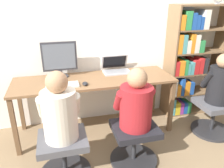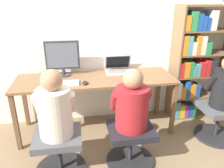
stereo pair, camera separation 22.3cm
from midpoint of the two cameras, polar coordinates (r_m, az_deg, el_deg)
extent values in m
plane|color=#846B4C|center=(2.92, -5.20, -15.16)|extent=(14.00, 14.00, 0.00)
cube|color=white|center=(3.06, -8.38, 13.16)|extent=(10.00, 0.05, 2.60)
cube|color=brown|center=(2.83, -6.83, 1.03)|extent=(2.05, 0.64, 0.03)
cube|color=brown|center=(2.80, -26.26, -10.29)|extent=(0.05, 0.05, 0.74)
cube|color=brown|center=(3.03, 13.19, -5.91)|extent=(0.05, 0.05, 0.74)
cube|color=brown|center=(3.28, -24.62, -5.22)|extent=(0.05, 0.05, 0.74)
cube|color=brown|center=(3.48, 9.03, -1.81)|extent=(0.05, 0.05, 0.74)
cylinder|color=#333338|center=(2.98, -15.22, 1.95)|extent=(0.19, 0.19, 0.01)
cylinder|color=#333338|center=(2.97, -15.31, 2.73)|extent=(0.04, 0.04, 0.07)
cube|color=#333338|center=(2.90, -15.75, 6.90)|extent=(0.44, 0.02, 0.38)
cube|color=slate|center=(2.89, -15.75, 6.84)|extent=(0.40, 0.01, 0.32)
cube|color=#B7B7BC|center=(3.02, -0.78, 3.08)|extent=(0.37, 0.21, 0.02)
cube|color=gray|center=(3.02, -0.78, 3.28)|extent=(0.33, 0.17, 0.00)
cube|color=#B7B7BC|center=(3.12, -1.43, 5.81)|extent=(0.37, 0.08, 0.20)
cube|color=black|center=(3.11, -1.40, 5.75)|extent=(0.33, 0.06, 0.17)
cube|color=silver|center=(2.66, -15.21, -0.39)|extent=(0.38, 0.16, 0.02)
cube|color=#BAB8AD|center=(2.66, -15.24, -0.13)|extent=(0.35, 0.13, 0.00)
ellipsoid|color=black|center=(2.64, -9.45, 0.06)|extent=(0.07, 0.10, 0.03)
cylinder|color=#262628|center=(2.45, -15.06, -18.09)|extent=(0.05, 0.05, 0.36)
cube|color=#4C4C51|center=(2.32, -15.59, -14.04)|extent=(0.48, 0.43, 0.07)
cylinder|color=#262628|center=(2.65, 3.11, -19.04)|extent=(0.54, 0.54, 0.04)
cylinder|color=#262628|center=(2.53, 3.20, -15.69)|extent=(0.05, 0.05, 0.36)
cube|color=black|center=(2.40, 3.31, -11.68)|extent=(0.48, 0.43, 0.07)
cylinder|color=beige|center=(2.17, -16.35, -7.96)|extent=(0.33, 0.33, 0.50)
sphere|color=#A87A56|center=(2.02, -17.36, 0.42)|extent=(0.20, 0.20, 0.20)
cylinder|color=beige|center=(2.21, -20.55, -5.77)|extent=(0.09, 0.22, 0.28)
cylinder|color=beige|center=(2.19, -12.48, -5.04)|extent=(0.09, 0.22, 0.28)
cylinder|color=maroon|center=(2.27, 3.46, -6.14)|extent=(0.34, 0.34, 0.46)
sphere|color=#A87A56|center=(2.14, 3.65, 1.45)|extent=(0.20, 0.20, 0.20)
cylinder|color=maroon|center=(2.25, -0.93, -4.39)|extent=(0.09, 0.21, 0.26)
cylinder|color=maroon|center=(2.34, 6.75, -3.47)|extent=(0.09, 0.21, 0.26)
cube|color=brown|center=(3.32, 12.95, 5.15)|extent=(0.02, 0.32, 1.66)
cube|color=brown|center=(3.78, 24.55, 5.75)|extent=(0.02, 0.32, 1.66)
cube|color=brown|center=(3.83, 17.62, -6.27)|extent=(0.83, 0.31, 0.02)
cube|color=brown|center=(3.69, 18.19, -1.79)|extent=(0.83, 0.31, 0.02)
cube|color=brown|center=(3.58, 18.80, 3.00)|extent=(0.83, 0.31, 0.02)
cube|color=brown|center=(3.49, 19.46, 8.06)|extent=(0.83, 0.31, 0.02)
cube|color=brown|center=(3.43, 20.16, 13.33)|extent=(0.83, 0.31, 0.02)
cube|color=brown|center=(3.41, 20.91, 18.73)|extent=(0.83, 0.31, 0.02)
cube|color=teal|center=(3.54, 13.30, -5.52)|extent=(0.07, 0.19, 0.26)
cube|color=gold|center=(3.62, 14.19, -5.57)|extent=(0.08, 0.26, 0.20)
cube|color=#8C338C|center=(3.65, 15.27, -5.53)|extent=(0.05, 0.25, 0.19)
cube|color=#1E4C9E|center=(3.68, 16.16, -5.46)|extent=(0.06, 0.24, 0.18)
cube|color=#2D8C47|center=(3.70, 17.12, -5.45)|extent=(0.06, 0.21, 0.17)
cube|color=silver|center=(3.43, 13.50, -0.70)|extent=(0.06, 0.25, 0.24)
cube|color=orange|center=(3.45, 14.72, -1.29)|extent=(0.06, 0.18, 0.17)
cube|color=#1E4C9E|center=(3.50, 15.30, -0.21)|extent=(0.05, 0.27, 0.26)
cube|color=orange|center=(3.54, 16.42, -0.56)|extent=(0.08, 0.25, 0.21)
cube|color=#1E4C9E|center=(3.56, 17.76, -0.70)|extent=(0.07, 0.19, 0.20)
cube|color=red|center=(3.32, 13.98, 4.28)|extent=(0.06, 0.24, 0.21)
cube|color=orange|center=(3.35, 15.18, 4.36)|extent=(0.08, 0.23, 0.22)
cube|color=#2D8C47|center=(3.41, 16.09, 4.57)|extent=(0.05, 0.27, 0.22)
cube|color=teal|center=(3.41, 17.05, 4.03)|extent=(0.04, 0.20, 0.17)
cube|color=teal|center=(3.44, 17.76, 4.25)|extent=(0.05, 0.21, 0.19)
cube|color=red|center=(3.49, 18.48, 4.64)|extent=(0.08, 0.27, 0.21)
cube|color=red|center=(3.50, 19.98, 4.68)|extent=(0.07, 0.18, 0.24)
cube|color=#262628|center=(3.54, 20.98, 4.68)|extent=(0.07, 0.18, 0.23)
cube|color=orange|center=(3.23, 14.75, 10.18)|extent=(0.07, 0.21, 0.27)
cube|color=teal|center=(3.25, 15.93, 10.10)|extent=(0.06, 0.19, 0.26)
cube|color=silver|center=(3.31, 16.73, 9.49)|extent=(0.06, 0.22, 0.18)
cube|color=orange|center=(3.32, 17.83, 10.18)|extent=(0.05, 0.20, 0.27)
cube|color=silver|center=(3.39, 18.52, 10.20)|extent=(0.07, 0.27, 0.25)
cube|color=#2D8C47|center=(3.43, 19.72, 9.48)|extent=(0.08, 0.24, 0.17)
cube|color=orange|center=(3.20, 15.06, 15.39)|extent=(0.07, 0.26, 0.20)
cube|color=#2D8C47|center=(3.24, 16.50, 15.73)|extent=(0.09, 0.25, 0.25)
cube|color=#1E4C9E|center=(3.26, 18.05, 15.37)|extent=(0.07, 0.19, 0.22)
cube|color=#1E4C9E|center=(3.31, 18.85, 15.10)|extent=(0.06, 0.22, 0.19)
cube|color=#1E4C9E|center=(3.35, 19.62, 14.89)|extent=(0.05, 0.25, 0.17)
cube|color=silver|center=(3.39, 20.69, 15.59)|extent=(0.09, 0.26, 0.26)
cube|color=#B2B2B7|center=(3.41, 24.11, 18.67)|extent=(0.06, 0.03, 0.02)
cylinder|color=#262628|center=(3.36, 22.65, -11.09)|extent=(0.54, 0.54, 0.04)
cylinder|color=#262628|center=(3.27, 23.15, -8.19)|extent=(0.05, 0.05, 0.36)
cube|color=#4C4C51|center=(3.17, 23.72, -4.84)|extent=(0.48, 0.43, 0.07)
cylinder|color=black|center=(3.07, 24.49, -0.29)|extent=(0.30, 0.30, 0.47)
cylinder|color=black|center=(3.01, 21.76, 1.13)|extent=(0.08, 0.21, 0.27)
camera|label=1|loc=(0.11, -92.39, -0.97)|focal=35.00mm
camera|label=2|loc=(0.11, 87.61, 0.97)|focal=35.00mm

